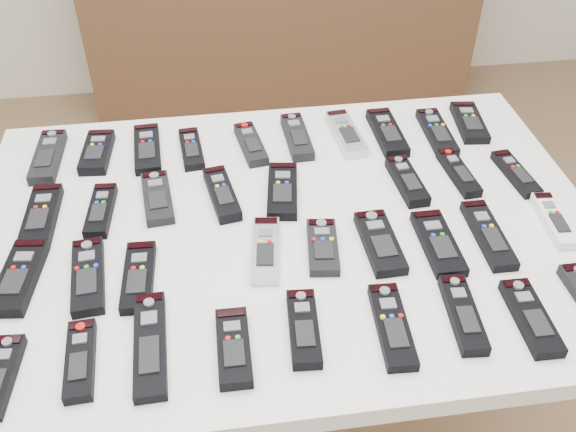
{
  "coord_description": "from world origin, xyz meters",
  "views": [
    {
      "loc": [
        -0.15,
        -0.99,
        1.62
      ],
      "look_at": [
        -0.01,
        -0.03,
        0.8
      ],
      "focal_mm": 40.0,
      "sensor_mm": 36.0,
      "label": 1
    }
  ],
  "objects": [
    {
      "name": "ground",
      "position": [
        0.0,
        0.0,
        0.0
      ],
      "size": [
        4.0,
        4.0,
        0.0
      ],
      "primitive_type": "plane",
      "color": "olive",
      "rests_on": "ground"
    },
    {
      "name": "table",
      "position": [
        -0.01,
        -0.03,
        0.72
      ],
      "size": [
        1.25,
        0.88,
        0.78
      ],
      "color": "white",
      "rests_on": "ground"
    },
    {
      "name": "sideboard",
      "position": [
        0.22,
        1.78,
        0.43
      ],
      "size": [
        1.72,
        0.44,
        0.86
      ],
      "primitive_type": "cube",
      "rotation": [
        0.0,
        0.0,
        -0.03
      ],
      "color": "brown",
      "rests_on": "ground"
    },
    {
      "name": "remote_0",
      "position": [
        -0.52,
        0.26,
        0.79
      ],
      "size": [
        0.06,
        0.19,
        0.02
      ],
      "primitive_type": "cube",
      "rotation": [
        0.0,
        0.0,
        -0.03
      ],
      "color": "black",
      "rests_on": "table"
    },
    {
      "name": "remote_1",
      "position": [
        -0.41,
        0.26,
        0.79
      ],
      "size": [
        0.07,
        0.16,
        0.02
      ],
      "primitive_type": "cube",
      "rotation": [
        0.0,
        0.0,
        -0.08
      ],
      "color": "black",
      "rests_on": "table"
    },
    {
      "name": "remote_2",
      "position": [
        -0.3,
        0.26,
        0.79
      ],
      "size": [
        0.07,
        0.18,
        0.02
      ],
      "primitive_type": "cube",
      "rotation": [
        0.0,
        0.0,
        0.05
      ],
      "color": "black",
      "rests_on": "table"
    },
    {
      "name": "remote_3",
      "position": [
        -0.2,
        0.25,
        0.79
      ],
      "size": [
        0.06,
        0.15,
        0.02
      ],
      "primitive_type": "cube",
      "rotation": [
        0.0,
        0.0,
        0.08
      ],
      "color": "black",
      "rests_on": "table"
    },
    {
      "name": "remote_4",
      "position": [
        -0.06,
        0.24,
        0.79
      ],
      "size": [
        0.07,
        0.16,
        0.02
      ],
      "primitive_type": "cube",
      "rotation": [
        0.0,
        0.0,
        0.14
      ],
      "color": "black",
      "rests_on": "table"
    },
    {
      "name": "remote_5",
      "position": [
        0.05,
        0.26,
        0.79
      ],
      "size": [
        0.06,
        0.18,
        0.02
      ],
      "primitive_type": "cube",
      "rotation": [
        0.0,
        0.0,
        0.03
      ],
      "color": "black",
      "rests_on": "table"
    },
    {
      "name": "remote_6",
      "position": [
        0.17,
        0.25,
        0.79
      ],
      "size": [
        0.07,
        0.18,
        0.02
      ],
      "primitive_type": "cube",
      "rotation": [
        0.0,
        0.0,
        0.09
      ],
      "color": "#B7B7BC",
      "rests_on": "table"
    },
    {
      "name": "remote_7",
      "position": [
        0.26,
        0.25,
        0.79
      ],
      "size": [
        0.06,
        0.19,
        0.02
      ],
      "primitive_type": "cube",
      "rotation": [
        0.0,
        0.0,
        0.02
      ],
      "color": "black",
      "rests_on": "table"
    },
    {
      "name": "remote_8",
      "position": [
        0.38,
        0.23,
        0.79
      ],
      "size": [
        0.06,
        0.19,
        0.02
      ],
      "primitive_type": "cube",
      "rotation": [
        0.0,
        0.0,
        -0.02
      ],
      "color": "black",
      "rests_on": "table"
    },
    {
      "name": "remote_9",
      "position": [
        0.47,
        0.26,
        0.79
      ],
      "size": [
        0.08,
        0.17,
        0.02
      ],
      "primitive_type": "cube",
      "rotation": [
        0.0,
        0.0,
        -0.12
      ],
      "color": "black",
      "rests_on": "table"
    },
    {
      "name": "remote_10",
      "position": [
        -0.5,
        0.05,
        0.79
      ],
      "size": [
        0.06,
        0.18,
        0.02
      ],
      "primitive_type": "cube",
      "rotation": [
        0.0,
        0.0,
        -0.03
      ],
      "color": "black",
      "rests_on": "table"
    },
    {
      "name": "remote_11",
      "position": [
        -0.38,
        0.05,
        0.79
      ],
      "size": [
        0.06,
        0.16,
        0.02
      ],
      "primitive_type": "cube",
      "rotation": [
        0.0,
        0.0,
        -0.08
      ],
      "color": "black",
      "rests_on": "table"
    },
    {
      "name": "remote_12",
      "position": [
        -0.27,
        0.07,
        0.79
      ],
      "size": [
        0.07,
        0.17,
        0.02
      ],
      "primitive_type": "cube",
      "rotation": [
        0.0,
        0.0,
        0.1
      ],
      "color": "black",
      "rests_on": "table"
    },
    {
      "name": "remote_13",
      "position": [
        -0.14,
        0.07,
        0.79
      ],
      "size": [
        0.07,
        0.17,
        0.02
      ],
      "primitive_type": "cube",
      "rotation": [
        0.0,
        0.0,
        0.16
      ],
      "color": "black",
      "rests_on": "table"
    },
    {
      "name": "remote_14",
      "position": [
        -0.01,
        0.06,
        0.79
      ],
      "size": [
        0.09,
        0.18,
        0.02
      ],
      "primitive_type": "cube",
      "rotation": [
        0.0,
        0.0,
        -0.15
      ],
      "color": "black",
      "rests_on": "table"
    },
    {
      "name": "remote_15",
      "position": [
        0.26,
        0.05,
        0.79
      ],
      "size": [
        0.06,
        0.16,
        0.02
      ],
      "primitive_type": "cube",
      "rotation": [
        0.0,
        0.0,
        0.06
      ],
      "color": "black",
      "rests_on": "table"
    },
    {
      "name": "remote_16",
      "position": [
        0.38,
        0.07,
        0.79
      ],
      "size": [
        0.05,
        0.16,
        0.02
      ],
      "primitive_type": "cube",
      "rotation": [
        0.0,
        0.0,
        0.07
      ],
      "color": "black",
      "rests_on": "table"
    },
    {
      "name": "remote_17",
      "position": [
        0.5,
        0.05,
        0.79
      ],
      "size": [
        0.05,
        0.16,
        0.02
      ],
      "primitive_type": "cube",
      "rotation": [
        0.0,
        0.0,
        0.09
      ],
      "color": "black",
      "rests_on": "table"
    },
    {
      "name": "remote_18",
      "position": [
        -0.51,
        -0.12,
        0.79
      ],
      "size": [
        0.08,
        0.18,
        0.02
      ],
      "primitive_type": "cube",
      "rotation": [
        0.0,
        0.0,
        -0.12
      ],
      "color": "black",
      "rests_on": "table"
    },
    {
      "name": "remote_19",
      "position": [
        -0.39,
        -0.14,
        0.79
      ],
      "size": [
        0.07,
        0.19,
        0.02
      ],
      "primitive_type": "cube",
      "rotation": [
        0.0,
        0.0,
        0.09
      ],
      "color": "black",
      "rests_on": "table"
    },
    {
      "name": "remote_20",
      "position": [
        -0.3,
        -0.15,
        0.79
      ],
      "size": [
        0.06,
        0.17,
        0.02
      ],
      "primitive_type": "cube",
      "rotation": [
        0.0,
        0.0,
        -0.04
      ],
      "color": "black",
      "rests_on": "table"
    },
    {
      "name": "remote_21",
      "position": [
        -0.07,
        -0.12,
        0.79
      ],
      "size": [
        0.07,
        0.17,
        0.02
      ],
      "primitive_type": "cube",
      "rotation": [
        0.0,
        0.0,
        -0.13
      ],
      "color": "#B7B7BC",
      "rests_on": "table"
    },
    {
      "name": "remote_22",
      "position": [
        0.04,
        -0.12,
        0.79
      ],
      "size": [
        0.07,
        0.15,
        0.02
      ],
      "primitive_type": "cube",
      "rotation": [
        0.0,
        0.0,
        -0.12
      ],
      "color": "black",
      "rests_on": "table"
    },
    {
      "name": "remote_23",
      "position": [
        0.15,
        -0.13,
        0.79
      ],
      "size": [
        0.07,
        0.17,
        0.02
      ],
      "primitive_type": "cube",
      "rotation": [
        0.0,
        0.0,
        0.03
      ],
      "color": "black",
      "rests_on": "table"
    },
    {
      "name": "remote_24",
      "position": [
        0.26,
        -0.14,
        0.79
      ],
      "size": [
        0.06,
        0.17,
        0.02
      ],
      "primitive_type": "cube",
      "rotation": [
        0.0,
        0.0,
        -0.0
      ],
      "color": "black",
      "rests_on": "table"
    },
    {
      "name": "remote_25",
      "position": [
        0.37,
        -0.13,
        0.79
      ],
      "size": [
        0.05,
        0.19,
        0.02
      ],
      "primitive_type": "cube",
      "rotation": [
        0.0,
        0.0,
        -0.02
      ],
      "color": "black",
      "rests_on": "table"
    },
    {
      "name": "remote_26",
      "position": [
        0.51,
        -0.11,
        0.79
      ],
      "size": [
        0.05,
        0.16,
        0.02
      ],
      "primitive_type": "cube",
      "rotation": [
        0.0,
        0.0,
        -0.08
      ],
      "color": "silver",
      "rests_on": "table"
    },
    {
      "name": "remote_28",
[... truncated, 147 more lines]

